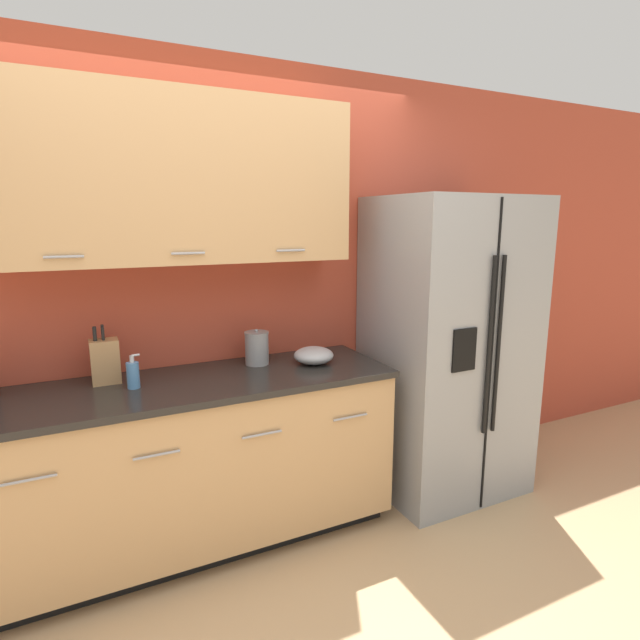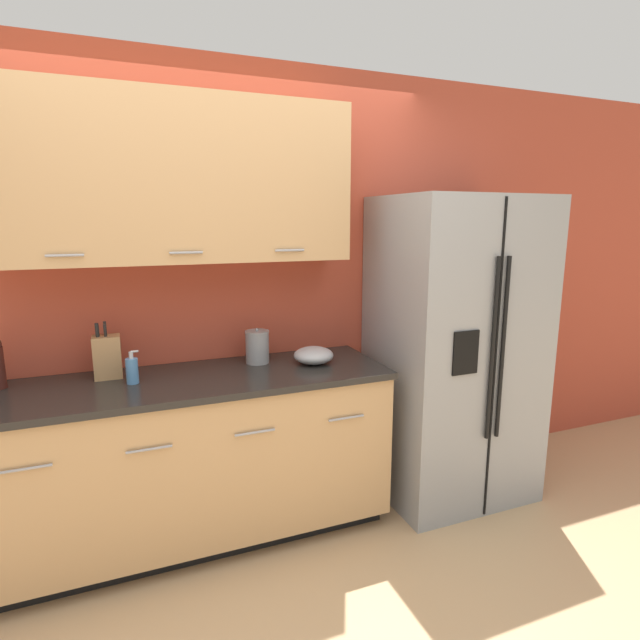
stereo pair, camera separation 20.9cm
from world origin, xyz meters
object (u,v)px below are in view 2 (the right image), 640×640
knife_block (107,356)px  steel_canister (257,347)px  refrigerator (453,350)px  soap_dispenser (132,370)px  mixing_bowl (314,355)px

knife_block → steel_canister: (0.79, -0.02, -0.02)m
refrigerator → steel_canister: size_ratio=9.21×
soap_dispenser → steel_canister: size_ratio=0.83×
refrigerator → soap_dispenser: 1.88m
refrigerator → mixing_bowl: refrigerator is taller
refrigerator → steel_canister: 1.22m
knife_block → steel_canister: bearing=-1.3°
soap_dispenser → steel_canister: (0.67, 0.13, 0.03)m
soap_dispenser → steel_canister: 0.69m
steel_canister → refrigerator: bearing=-9.4°
knife_block → steel_canister: 0.79m
mixing_bowl → refrigerator: bearing=-4.2°
knife_block → soap_dispenser: 0.19m
steel_canister → mixing_bowl: bearing=-24.4°
soap_dispenser → mixing_bowl: bearing=-0.2°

